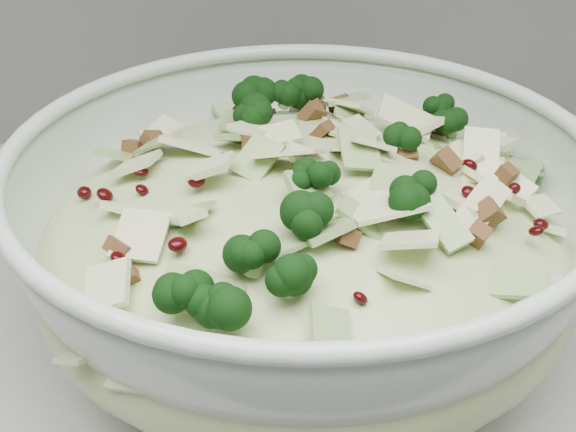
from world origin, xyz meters
name	(u,v)px	position (x,y,z in m)	size (l,w,h in m)	color
mixing_bowl	(303,246)	(-0.31, 1.60, 0.98)	(0.45, 0.45, 0.16)	silver
salad	(304,214)	(-0.31, 1.60, 1.01)	(0.39, 0.39, 0.16)	beige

